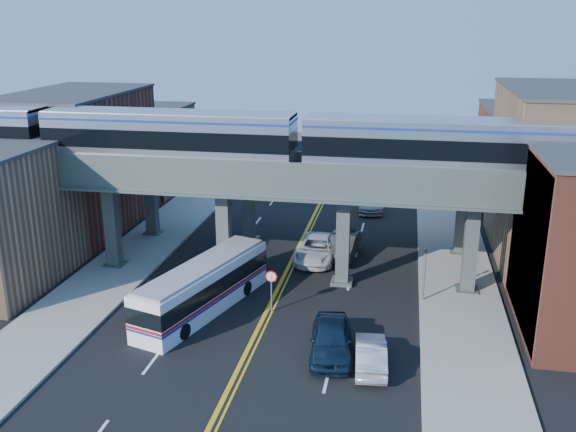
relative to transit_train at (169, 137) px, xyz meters
name	(u,v)px	position (x,y,z in m)	size (l,w,h in m)	color
ground	(255,334)	(7.48, -8.00, -9.41)	(120.00, 120.00, 0.00)	black
sidewalk_west	(134,256)	(-4.02, 2.00, -9.33)	(5.00, 70.00, 0.16)	gray
sidewalk_east	(456,278)	(18.98, 2.00, -9.33)	(5.00, 70.00, 0.16)	gray
building_west_b	(78,162)	(-11.02, 8.00, -3.91)	(8.00, 14.00, 11.00)	brown
building_west_c	(143,149)	(-11.02, 21.00, -5.41)	(8.00, 10.00, 8.00)	#9B7250
building_east_b	(559,176)	(25.98, 8.00, -3.41)	(8.00, 14.00, 12.00)	#9B7250
building_east_c	(526,158)	(25.98, 21.00, -4.91)	(8.00, 10.00, 9.00)	brown
mural_panel	(527,246)	(22.03, -4.00, -4.66)	(0.10, 9.50, 9.50)	teal
elevated_viaduct_near	(282,186)	(7.48, 0.00, -2.94)	(52.00, 3.60, 7.40)	#404A48
elevated_viaduct_far	(300,162)	(7.48, 7.00, -2.94)	(52.00, 3.60, 7.40)	#404A48
transit_train	(169,137)	(0.00, 0.00, 0.00)	(50.77, 3.19, 3.72)	black
stop_sign	(271,284)	(7.78, -5.00, -7.65)	(0.76, 0.09, 2.63)	slate
traffic_signal	(425,267)	(16.68, -2.00, -7.11)	(0.15, 0.18, 4.10)	slate
transit_bus	(203,288)	(3.75, -5.57, -7.96)	(5.56, 11.20, 2.82)	white
car_lane_a	(331,339)	(11.88, -9.48, -8.51)	(2.12, 5.27, 1.80)	black
car_lane_b	(343,246)	(11.06, 4.75, -8.55)	(1.82, 5.21, 1.72)	#333336
car_lane_c	(318,249)	(9.28, 4.00, -8.58)	(2.76, 5.99, 1.66)	silver
car_lane_d	(369,201)	(12.15, 17.25, -8.61)	(2.24, 5.52, 1.60)	#A5A6AA
car_parked_curb	(371,354)	(13.98, -10.30, -8.68)	(1.53, 4.40, 1.45)	#A3A2A6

